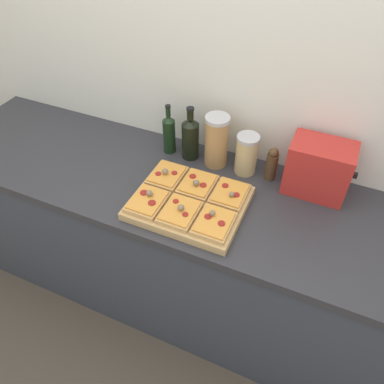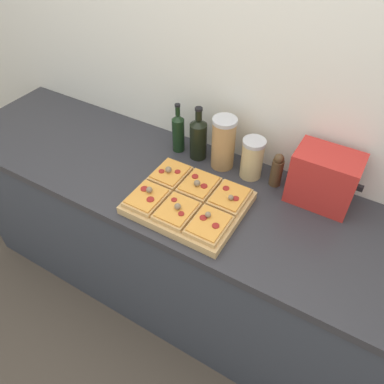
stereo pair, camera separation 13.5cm
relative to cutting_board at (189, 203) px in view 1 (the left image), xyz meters
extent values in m
plane|color=#4C4238|center=(-0.03, -0.21, -0.91)|extent=(12.00, 12.00, 0.00)
cube|color=silver|center=(-0.03, 0.46, 0.34)|extent=(6.00, 0.06, 2.50)
cube|color=#333842|center=(-0.03, 0.11, -0.49)|extent=(2.60, 0.64, 0.86)
cube|color=#2D2D33|center=(-0.03, 0.11, -0.04)|extent=(2.63, 0.67, 0.04)
cube|color=tan|center=(0.00, 0.00, 0.00)|extent=(0.46, 0.38, 0.04)
cube|color=tan|center=(-0.15, 0.09, 0.03)|extent=(0.14, 0.17, 0.02)
cube|color=orange|center=(-0.15, 0.09, 0.04)|extent=(0.12, 0.15, 0.01)
cylinder|color=maroon|center=(-0.18, 0.07, 0.05)|extent=(0.03, 0.03, 0.00)
cylinder|color=maroon|center=(-0.12, 0.10, 0.05)|extent=(0.03, 0.03, 0.00)
sphere|color=#7F6B51|center=(-0.15, 0.08, 0.06)|extent=(0.03, 0.03, 0.03)
cube|color=tan|center=(0.00, 0.09, 0.03)|extent=(0.14, 0.17, 0.02)
cube|color=orange|center=(0.00, 0.09, 0.04)|extent=(0.12, 0.15, 0.01)
cylinder|color=maroon|center=(-0.03, 0.11, 0.05)|extent=(0.03, 0.03, 0.00)
cylinder|color=maroon|center=(0.03, 0.08, 0.05)|extent=(0.03, 0.03, 0.00)
sphere|color=#7F6B51|center=(0.00, 0.07, 0.06)|extent=(0.03, 0.03, 0.03)
cube|color=tan|center=(0.15, 0.09, 0.03)|extent=(0.14, 0.17, 0.02)
cube|color=orange|center=(0.15, 0.09, 0.04)|extent=(0.12, 0.15, 0.01)
cylinder|color=maroon|center=(0.12, 0.11, 0.05)|extent=(0.03, 0.03, 0.00)
cylinder|color=maroon|center=(0.18, 0.08, 0.05)|extent=(0.03, 0.03, 0.00)
sphere|color=#7F6B51|center=(0.16, 0.06, 0.06)|extent=(0.02, 0.02, 0.02)
cube|color=tan|center=(-0.15, -0.09, 0.03)|extent=(0.14, 0.17, 0.02)
cube|color=orange|center=(-0.15, -0.09, 0.04)|extent=(0.12, 0.15, 0.01)
cylinder|color=maroon|center=(-0.18, -0.06, 0.05)|extent=(0.03, 0.03, 0.00)
cylinder|color=maroon|center=(-0.12, -0.10, 0.05)|extent=(0.03, 0.03, 0.00)
sphere|color=#7F6B51|center=(-0.15, -0.07, 0.06)|extent=(0.03, 0.03, 0.03)
cube|color=tan|center=(0.00, -0.09, 0.03)|extent=(0.14, 0.17, 0.02)
cube|color=orange|center=(0.00, -0.09, 0.04)|extent=(0.12, 0.15, 0.01)
cylinder|color=maroon|center=(-0.03, -0.06, 0.05)|extent=(0.02, 0.02, 0.00)
cylinder|color=maroon|center=(0.03, -0.11, 0.05)|extent=(0.02, 0.02, 0.00)
sphere|color=#7F6B51|center=(0.01, -0.09, 0.06)|extent=(0.03, 0.03, 0.03)
cube|color=tan|center=(0.15, -0.09, 0.03)|extent=(0.14, 0.17, 0.02)
cube|color=orange|center=(0.15, -0.09, 0.04)|extent=(0.12, 0.15, 0.01)
cylinder|color=maroon|center=(0.12, -0.08, 0.05)|extent=(0.03, 0.03, 0.00)
cylinder|color=maroon|center=(0.18, -0.09, 0.05)|extent=(0.03, 0.03, 0.00)
sphere|color=#7F6B51|center=(0.13, -0.07, 0.06)|extent=(0.02, 0.02, 0.02)
cylinder|color=black|center=(-0.25, 0.32, 0.07)|extent=(0.06, 0.06, 0.17)
cone|color=black|center=(-0.25, 0.32, 0.17)|extent=(0.06, 0.06, 0.03)
cylinder|color=black|center=(-0.25, 0.32, 0.20)|extent=(0.02, 0.02, 0.05)
cylinder|color=black|center=(-0.25, 0.32, 0.23)|extent=(0.03, 0.03, 0.01)
cylinder|color=black|center=(-0.14, 0.32, 0.07)|extent=(0.08, 0.08, 0.18)
cone|color=black|center=(-0.14, 0.32, 0.18)|extent=(0.08, 0.08, 0.03)
cylinder|color=black|center=(-0.14, 0.32, 0.22)|extent=(0.03, 0.03, 0.05)
cylinder|color=black|center=(-0.14, 0.32, 0.25)|extent=(0.04, 0.04, 0.01)
cylinder|color=#AD7F4C|center=(0.00, 0.32, 0.10)|extent=(0.11, 0.11, 0.24)
cylinder|color=#B2B2B7|center=(0.00, 0.32, 0.23)|extent=(0.11, 0.11, 0.02)
cylinder|color=tan|center=(0.14, 0.32, 0.07)|extent=(0.10, 0.10, 0.18)
cylinder|color=#B2B2B7|center=(0.14, 0.32, 0.17)|extent=(0.10, 0.10, 0.02)
cylinder|color=#47331E|center=(0.26, 0.32, 0.05)|extent=(0.05, 0.05, 0.13)
sphere|color=#47331E|center=(0.26, 0.32, 0.13)|extent=(0.04, 0.04, 0.04)
cube|color=red|center=(0.46, 0.32, 0.10)|extent=(0.26, 0.17, 0.24)
cube|color=black|center=(0.46, 0.24, 0.18)|extent=(0.21, 0.01, 0.07)
cube|color=black|center=(0.60, 0.32, 0.11)|extent=(0.02, 0.02, 0.02)
camera|label=1|loc=(0.46, -1.01, 1.11)|focal=35.00mm
camera|label=2|loc=(0.58, -0.95, 1.11)|focal=35.00mm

